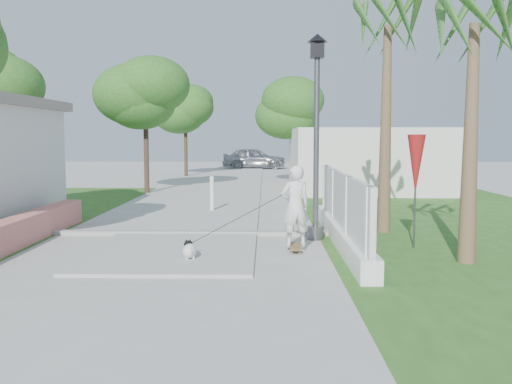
{
  "coord_description": "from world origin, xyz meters",
  "views": [
    {
      "loc": [
        1.79,
        -6.9,
        2.25
      ],
      "look_at": [
        1.6,
        4.97,
        1.1
      ],
      "focal_mm": 40.0,
      "sensor_mm": 36.0,
      "label": 1
    }
  ],
  "objects_px": {
    "patio_umbrella": "(416,165)",
    "parked_car": "(254,158)",
    "dog": "(189,250)",
    "bollard": "(212,193)",
    "street_lamp": "(316,129)",
    "skateboarder": "(252,216)"
  },
  "relations": [
    {
      "from": "street_lamp",
      "to": "skateboarder",
      "type": "height_order",
      "value": "street_lamp"
    },
    {
      "from": "skateboarder",
      "to": "dog",
      "type": "xyz_separation_m",
      "value": [
        -1.12,
        -0.68,
        -0.53
      ]
    },
    {
      "from": "skateboarder",
      "to": "parked_car",
      "type": "relative_size",
      "value": 0.51
    },
    {
      "from": "bollard",
      "to": "parked_car",
      "type": "xyz_separation_m",
      "value": [
        0.79,
        23.48,
        0.18
      ]
    },
    {
      "from": "skateboarder",
      "to": "bollard",
      "type": "bearing_deg",
      "value": -92.17
    },
    {
      "from": "patio_umbrella",
      "to": "skateboarder",
      "type": "distance_m",
      "value": 3.45
    },
    {
      "from": "patio_umbrella",
      "to": "dog",
      "type": "height_order",
      "value": "patio_umbrella"
    },
    {
      "from": "skateboarder",
      "to": "patio_umbrella",
      "type": "bearing_deg",
      "value": 175.18
    },
    {
      "from": "patio_umbrella",
      "to": "parked_car",
      "type": "bearing_deg",
      "value": 97.5
    },
    {
      "from": "bollard",
      "to": "patio_umbrella",
      "type": "distance_m",
      "value": 7.25
    },
    {
      "from": "dog",
      "to": "patio_umbrella",
      "type": "bearing_deg",
      "value": 1.34
    },
    {
      "from": "patio_umbrella",
      "to": "dog",
      "type": "bearing_deg",
      "value": -164.22
    },
    {
      "from": "bollard",
      "to": "street_lamp",
      "type": "bearing_deg",
      "value": -59.04
    },
    {
      "from": "patio_umbrella",
      "to": "skateboarder",
      "type": "height_order",
      "value": "patio_umbrella"
    },
    {
      "from": "parked_car",
      "to": "patio_umbrella",
      "type": "bearing_deg",
      "value": -174.18
    },
    {
      "from": "dog",
      "to": "parked_car",
      "type": "height_order",
      "value": "parked_car"
    },
    {
      "from": "bollard",
      "to": "skateboarder",
      "type": "relative_size",
      "value": 0.48
    },
    {
      "from": "bollard",
      "to": "patio_umbrella",
      "type": "relative_size",
      "value": 0.47
    },
    {
      "from": "bollard",
      "to": "skateboarder",
      "type": "xyz_separation_m",
      "value": [
        1.33,
        -6.06,
        0.16
      ]
    },
    {
      "from": "patio_umbrella",
      "to": "parked_car",
      "type": "xyz_separation_m",
      "value": [
        -3.81,
        28.98,
        -0.92
      ]
    },
    {
      "from": "street_lamp",
      "to": "dog",
      "type": "distance_m",
      "value": 4.01
    },
    {
      "from": "street_lamp",
      "to": "patio_umbrella",
      "type": "relative_size",
      "value": 1.93
    }
  ]
}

